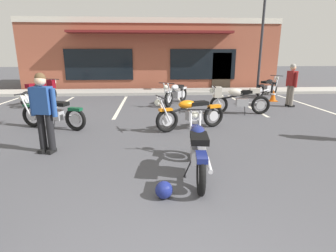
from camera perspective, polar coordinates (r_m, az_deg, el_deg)
name	(u,v)px	position (r m, az deg, el deg)	size (l,w,h in m)	color
ground_plane	(154,148)	(6.05, -2.88, -4.62)	(80.00, 80.00, 0.00)	#47474C
sidewalk_kerb	(152,92)	(14.58, -3.40, 7.28)	(22.00, 1.80, 0.14)	#A8A59E
brick_storefront_building	(151,55)	(18.44, -3.57, 14.88)	(14.77, 6.38, 3.97)	brown
painted_stall_lines	(153,105)	(11.04, -3.28, 4.42)	(12.87, 4.80, 0.01)	silver
motorcycle_foreground_classic	(198,148)	(4.68, 6.35, -4.69)	(0.68, 2.11, 0.98)	black
motorcycle_black_cruiser	(41,91)	(12.47, -25.28, 6.68)	(0.99, 2.04, 0.98)	black
motorcycle_silver_naked	(190,113)	(7.39, 4.77, 2.72)	(2.03, 1.02, 0.98)	black
motorcycle_blue_standard	(268,87)	(14.21, 20.43, 7.77)	(1.72, 1.58, 0.98)	black
motorcycle_green_cafe_racer	(237,99)	(9.63, 14.34, 5.59)	(2.11, 0.69, 0.98)	black
motorcycle_orange_scrambler	(52,112)	(8.13, -23.39, 2.65)	(2.02, 1.03, 0.98)	black
motorcycle_cream_vintage	(176,93)	(11.18, 1.71, 6.96)	(1.31, 1.89, 0.98)	black
person_in_shorts_foreground	(292,83)	(11.65, 24.72, 8.36)	(0.32, 0.61, 1.68)	black
person_by_back_row	(43,108)	(6.09, -24.91, 3.40)	(0.61, 0.35, 1.68)	black
helmet_on_pavement	(164,190)	(4.00, -0.86, -13.38)	(0.26, 0.26, 0.26)	navy
traffic_cone	(273,95)	(12.84, 21.42, 6.07)	(0.34, 0.34, 0.53)	orange
parking_lot_lamp_post	(263,29)	(14.34, 19.58, 18.89)	(0.24, 0.76, 4.93)	#2D2D33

